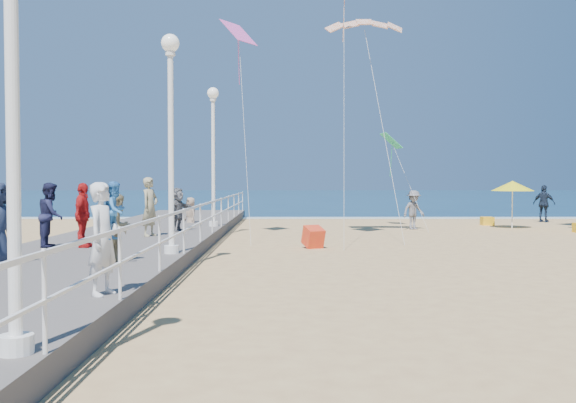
{
  "coord_description": "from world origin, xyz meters",
  "views": [
    {
      "loc": [
        -2.54,
        -15.6,
        2.21
      ],
      "look_at": [
        -2.5,
        2.0,
        1.6
      ],
      "focal_mm": 40.0,
      "sensor_mm": 36.0,
      "label": 1
    }
  ],
  "objects_px": {
    "woman_holding_toddler": "(103,239)",
    "beach_walker_a": "(414,210)",
    "lamp_post_mid": "(171,119)",
    "lamp_post_far": "(213,141)",
    "beach_umbrella": "(513,186)",
    "spectator_6": "(150,207)",
    "spectator_5": "(178,209)",
    "spectator_7": "(51,215)",
    "lamp_post_near": "(11,37)",
    "beach_walker_c": "(191,215)",
    "spectator_3": "(83,215)",
    "beach_walker_b": "(544,204)",
    "box_kite": "(313,239)",
    "beach_chair_left": "(487,221)",
    "toddler_held": "(115,211)",
    "spectator_1": "(119,228)"
  },
  "relations": [
    {
      "from": "lamp_post_near",
      "to": "lamp_post_far",
      "type": "distance_m",
      "value": 18.0
    },
    {
      "from": "lamp_post_mid",
      "to": "spectator_5",
      "type": "bearing_deg",
      "value": 98.32
    },
    {
      "from": "lamp_post_mid",
      "to": "lamp_post_far",
      "type": "height_order",
      "value": "same"
    },
    {
      "from": "toddler_held",
      "to": "woman_holding_toddler",
      "type": "bearing_deg",
      "value": 152.39
    },
    {
      "from": "toddler_held",
      "to": "spectator_7",
      "type": "distance_m",
      "value": 7.87
    },
    {
      "from": "beach_umbrella",
      "to": "spectator_6",
      "type": "bearing_deg",
      "value": -149.83
    },
    {
      "from": "spectator_6",
      "to": "spectator_5",
      "type": "bearing_deg",
      "value": 8.59
    },
    {
      "from": "woman_holding_toddler",
      "to": "beach_walker_a",
      "type": "relative_size",
      "value": 1.03
    },
    {
      "from": "lamp_post_near",
      "to": "beach_walker_c",
      "type": "distance_m",
      "value": 20.51
    },
    {
      "from": "lamp_post_far",
      "to": "spectator_1",
      "type": "distance_m",
      "value": 11.01
    },
    {
      "from": "beach_walker_a",
      "to": "box_kite",
      "type": "relative_size",
      "value": 2.87
    },
    {
      "from": "spectator_1",
      "to": "spectator_3",
      "type": "height_order",
      "value": "spectator_3"
    },
    {
      "from": "spectator_3",
      "to": "spectator_7",
      "type": "height_order",
      "value": "spectator_7"
    },
    {
      "from": "spectator_1",
      "to": "beach_walker_b",
      "type": "xyz_separation_m",
      "value": [
        16.91,
        18.96,
        -0.19
      ]
    },
    {
      "from": "beach_walker_b",
      "to": "beach_walker_c",
      "type": "relative_size",
      "value": 1.32
    },
    {
      "from": "toddler_held",
      "to": "beach_umbrella",
      "type": "height_order",
      "value": "toddler_held"
    },
    {
      "from": "lamp_post_far",
      "to": "beach_chair_left",
      "type": "height_order",
      "value": "lamp_post_far"
    },
    {
      "from": "lamp_post_far",
      "to": "beach_umbrella",
      "type": "distance_m",
      "value": 13.72
    },
    {
      "from": "lamp_post_mid",
      "to": "beach_umbrella",
      "type": "bearing_deg",
      "value": 45.38
    },
    {
      "from": "spectator_3",
      "to": "beach_walker_b",
      "type": "bearing_deg",
      "value": -50.23
    },
    {
      "from": "beach_walker_b",
      "to": "beach_walker_c",
      "type": "height_order",
      "value": "beach_walker_b"
    },
    {
      "from": "spectator_3",
      "to": "spectator_6",
      "type": "distance_m",
      "value": 3.49
    },
    {
      "from": "spectator_6",
      "to": "box_kite",
      "type": "height_order",
      "value": "spectator_6"
    },
    {
      "from": "beach_chair_left",
      "to": "spectator_5",
      "type": "bearing_deg",
      "value": -148.23
    },
    {
      "from": "spectator_7",
      "to": "beach_walker_a",
      "type": "distance_m",
      "value": 16.23
    },
    {
      "from": "spectator_1",
      "to": "spectator_5",
      "type": "distance_m",
      "value": 8.48
    },
    {
      "from": "beach_walker_a",
      "to": "spectator_6",
      "type": "bearing_deg",
      "value": -169.54
    },
    {
      "from": "toddler_held",
      "to": "spectator_1",
      "type": "relative_size",
      "value": 0.62
    },
    {
      "from": "toddler_held",
      "to": "beach_walker_a",
      "type": "distance_m",
      "value": 19.86
    },
    {
      "from": "lamp_post_near",
      "to": "box_kite",
      "type": "height_order",
      "value": "lamp_post_near"
    },
    {
      "from": "lamp_post_near",
      "to": "beach_walker_a",
      "type": "distance_m",
      "value": 23.29
    },
    {
      "from": "lamp_post_mid",
      "to": "box_kite",
      "type": "height_order",
      "value": "lamp_post_mid"
    },
    {
      "from": "spectator_3",
      "to": "beach_chair_left",
      "type": "height_order",
      "value": "spectator_3"
    },
    {
      "from": "lamp_post_mid",
      "to": "beach_walker_b",
      "type": "xyz_separation_m",
      "value": [
        16.06,
        17.28,
        -2.7
      ]
    },
    {
      "from": "beach_chair_left",
      "to": "spectator_7",
      "type": "bearing_deg",
      "value": -139.51
    },
    {
      "from": "beach_walker_b",
      "to": "toddler_held",
      "type": "bearing_deg",
      "value": 97.8
    },
    {
      "from": "lamp_post_far",
      "to": "beach_walker_a",
      "type": "distance_m",
      "value": 9.54
    },
    {
      "from": "beach_walker_a",
      "to": "beach_walker_c",
      "type": "xyz_separation_m",
      "value": [
        -9.62,
        -1.28,
        -0.13
      ]
    },
    {
      "from": "lamp_post_far",
      "to": "beach_walker_a",
      "type": "relative_size",
      "value": 3.09
    },
    {
      "from": "lamp_post_mid",
      "to": "spectator_5",
      "type": "distance_m",
      "value": 7.31
    },
    {
      "from": "beach_walker_a",
      "to": "beach_umbrella",
      "type": "height_order",
      "value": "beach_umbrella"
    },
    {
      "from": "beach_walker_a",
      "to": "box_kite",
      "type": "bearing_deg",
      "value": -149.47
    },
    {
      "from": "toddler_held",
      "to": "spectator_5",
      "type": "distance_m",
      "value": 12.33
    },
    {
      "from": "lamp_post_mid",
      "to": "spectator_7",
      "type": "relative_size",
      "value": 3.09
    },
    {
      "from": "toddler_held",
      "to": "spectator_1",
      "type": "xyz_separation_m",
      "value": [
        -0.94,
        3.8,
        -0.56
      ]
    },
    {
      "from": "spectator_7",
      "to": "beach_walker_a",
      "type": "relative_size",
      "value": 1.0
    },
    {
      "from": "lamp_post_far",
      "to": "beach_walker_c",
      "type": "relative_size",
      "value": 3.66
    },
    {
      "from": "spectator_3",
      "to": "spectator_5",
      "type": "xyz_separation_m",
      "value": [
        1.61,
        5.4,
        -0.1
      ]
    },
    {
      "from": "beach_umbrella",
      "to": "beach_chair_left",
      "type": "distance_m",
      "value": 2.67
    },
    {
      "from": "spectator_1",
      "to": "spectator_5",
      "type": "bearing_deg",
      "value": 23.6
    }
  ]
}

